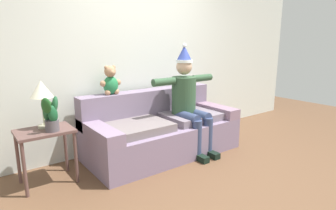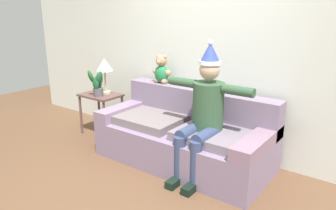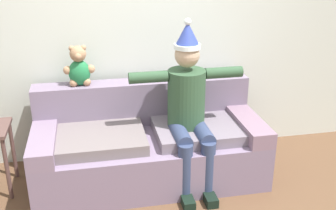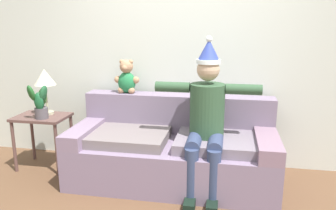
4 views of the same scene
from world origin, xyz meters
name	(u,v)px [view 4 (image 4 of 4)]	position (x,y,z in m)	size (l,w,h in m)	color
back_wall	(182,48)	(0.00, 1.55, 1.35)	(7.00, 0.10, 2.70)	silver
couch	(174,149)	(0.00, 1.00, 0.33)	(2.08, 0.94, 0.85)	slate
person_seated	(206,116)	(0.34, 0.83, 0.76)	(1.02, 0.77, 1.51)	#305034
teddy_bear	(127,78)	(-0.59, 1.30, 1.02)	(0.29, 0.17, 0.38)	#237743
side_table	(42,125)	(-1.51, 1.02, 0.51)	(0.57, 0.42, 0.61)	brown
table_lamp	(45,79)	(-1.48, 1.11, 1.01)	(0.24, 0.24, 0.52)	#B6B493
potted_plant	(40,102)	(-1.45, 0.93, 0.80)	(0.22, 0.25, 0.39)	#534E54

